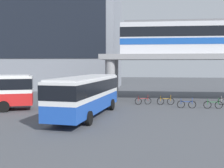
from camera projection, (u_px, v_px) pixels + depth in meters
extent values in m
plane|color=#47494F|center=(88.00, 104.00, 29.27)|extent=(120.00, 120.00, 0.00)
cube|color=gray|center=(55.00, 35.00, 49.35)|extent=(22.49, 14.44, 18.76)
cube|color=black|center=(39.00, 23.00, 42.08)|extent=(20.25, 0.10, 10.51)
cube|color=gray|center=(217.00, 57.00, 31.97)|extent=(26.55, 5.71, 0.60)
cylinder|color=gray|center=(110.00, 80.00, 31.50)|extent=(1.10, 1.10, 4.71)
cylinder|color=gray|center=(114.00, 79.00, 35.57)|extent=(1.10, 1.10, 4.71)
cube|color=silver|center=(223.00, 38.00, 31.75)|extent=(23.29, 2.90, 3.60)
cube|color=#194CA5|center=(223.00, 42.00, 31.78)|extent=(23.35, 2.96, 0.70)
cube|color=black|center=(224.00, 32.00, 31.70)|extent=(23.35, 2.96, 1.10)
cube|color=slate|center=(224.00, 21.00, 31.61)|extent=(22.36, 2.61, 0.24)
cube|color=#1E4CB2|center=(86.00, 103.00, 22.47)|extent=(3.88, 11.23, 1.10)
cube|color=silver|center=(86.00, 87.00, 22.38)|extent=(3.88, 11.23, 1.50)
cube|color=black|center=(86.00, 86.00, 22.37)|extent=(3.92, 11.27, 0.96)
cube|color=silver|center=(86.00, 77.00, 22.32)|extent=(3.69, 10.67, 0.12)
cylinder|color=black|center=(86.00, 104.00, 26.22)|extent=(0.40, 1.03, 1.00)
cylinder|color=black|center=(112.00, 105.00, 25.62)|extent=(0.40, 1.03, 1.00)
cylinder|color=black|center=(56.00, 117.00, 19.83)|extent=(0.40, 1.03, 1.00)
cylinder|color=black|center=(89.00, 118.00, 19.23)|extent=(0.40, 1.03, 1.00)
cylinder|color=black|center=(4.00, 107.00, 24.43)|extent=(1.03, 0.61, 1.00)
cylinder|color=black|center=(7.00, 103.00, 26.85)|extent=(1.03, 0.61, 1.00)
torus|color=black|center=(219.00, 105.00, 26.46)|extent=(0.74, 0.09, 0.74)
torus|color=black|center=(207.00, 105.00, 26.55)|extent=(0.74, 0.09, 0.74)
cylinder|color=#1E7F33|center=(213.00, 102.00, 26.48)|extent=(1.05, 0.09, 0.05)
cylinder|color=#1E7F33|center=(207.00, 102.00, 26.52)|extent=(0.04, 0.04, 0.55)
cylinder|color=#1E7F33|center=(219.00, 101.00, 26.44)|extent=(0.04, 0.04, 0.65)
torus|color=black|center=(171.00, 101.00, 29.01)|extent=(0.74, 0.12, 0.74)
torus|color=black|center=(161.00, 101.00, 29.04)|extent=(0.74, 0.12, 0.74)
cylinder|color=orange|center=(166.00, 99.00, 29.00)|extent=(1.05, 0.13, 0.05)
cylinder|color=orange|center=(161.00, 98.00, 29.02)|extent=(0.04, 0.04, 0.55)
cylinder|color=orange|center=(171.00, 98.00, 28.98)|extent=(0.04, 0.04, 0.65)
torus|color=black|center=(192.00, 105.00, 26.71)|extent=(0.74, 0.07, 0.74)
torus|color=black|center=(181.00, 104.00, 26.84)|extent=(0.74, 0.07, 0.74)
cylinder|color=#1E3FA5|center=(187.00, 102.00, 26.75)|extent=(1.05, 0.06, 0.05)
cylinder|color=#1E3FA5|center=(181.00, 101.00, 26.82)|extent=(0.04, 0.04, 0.55)
cylinder|color=#1E3FA5|center=(192.00, 101.00, 26.68)|extent=(0.04, 0.04, 0.65)
torus|color=black|center=(148.00, 101.00, 29.28)|extent=(0.72, 0.29, 0.74)
torus|color=black|center=(138.00, 101.00, 29.06)|extent=(0.72, 0.29, 0.74)
cylinder|color=#B21E1E|center=(143.00, 99.00, 29.15)|extent=(1.01, 0.38, 0.05)
cylinder|color=#B21E1E|center=(138.00, 98.00, 29.04)|extent=(0.04, 0.04, 0.55)
cylinder|color=#B21E1E|center=(148.00, 98.00, 29.25)|extent=(0.04, 0.04, 0.65)
torus|color=black|center=(221.00, 102.00, 28.90)|extent=(0.74, 0.11, 0.74)
cylinder|color=silver|center=(222.00, 99.00, 28.88)|extent=(0.04, 0.04, 0.55)
cylinder|color=navy|center=(84.00, 100.00, 29.95)|extent=(0.32, 0.32, 0.82)
cube|color=maroon|center=(84.00, 93.00, 29.89)|extent=(0.35, 0.45, 0.65)
sphere|color=tan|center=(84.00, 89.00, 29.86)|extent=(0.22, 0.22, 0.22)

